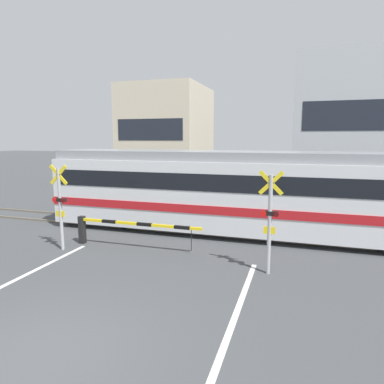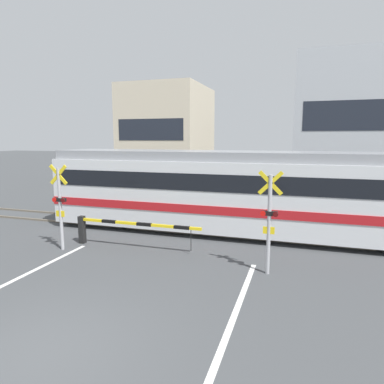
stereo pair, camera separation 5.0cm
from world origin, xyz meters
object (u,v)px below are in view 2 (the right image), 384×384
object	(u,v)px
crossing_barrier_near	(115,227)
pedestrian	(206,186)
crossing_signal_left	(60,204)
commuter_train	(242,190)
crossing_signal_right	(269,218)
crossing_barrier_far	(249,202)

from	to	relation	value
crossing_barrier_near	pedestrian	distance (m)	9.41
crossing_barrier_near	pedestrian	size ratio (longest dim) A/B	2.81
crossing_signal_left	pedestrian	distance (m)	10.50
commuter_train	crossing_barrier_near	size ratio (longest dim) A/B	3.39
commuter_train	crossing_signal_right	xyz separation A→B (m)	(1.40, -3.88, -0.15)
crossing_signal_left	crossing_signal_right	size ratio (longest dim) A/B	1.00
commuter_train	crossing_barrier_far	bearing A→B (deg)	92.76
crossing_signal_left	commuter_train	bearing A→B (deg)	35.17
commuter_train	crossing_barrier_far	distance (m)	3.24
crossing_signal_right	crossing_signal_left	bearing A→B (deg)	180.00
crossing_barrier_near	crossing_signal_left	distance (m)	1.98
crossing_signal_left	crossing_barrier_near	bearing A→B (deg)	28.73
crossing_barrier_near	crossing_signal_right	bearing A→B (deg)	-9.03
commuter_train	crossing_signal_left	xyz separation A→B (m)	(-5.50, -3.88, -0.15)
crossing_barrier_near	crossing_barrier_far	size ratio (longest dim) A/B	1.00
crossing_barrier_far	crossing_signal_left	bearing A→B (deg)	-127.62
crossing_barrier_far	pedestrian	bearing A→B (deg)	133.21
crossing_signal_right	pedestrian	xyz separation A→B (m)	(-4.63, 10.23, -0.66)
commuter_train	pedestrian	bearing A→B (deg)	116.95
crossing_signal_left	crossing_signal_right	bearing A→B (deg)	0.00
crossing_barrier_far	crossing_signal_right	size ratio (longest dim) A/B	1.58
crossing_barrier_near	crossing_signal_left	world-z (taller)	crossing_signal_left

